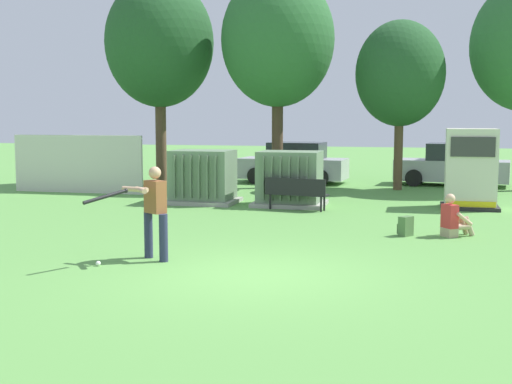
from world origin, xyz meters
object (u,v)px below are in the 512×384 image
Objects in this scene: transformer_west at (203,177)px; generator_enclosure at (471,169)px; park_bench at (296,191)px; seated_spectator at (453,220)px; parked_car_left_of_center at (453,166)px; backpack at (405,226)px; sports_ball at (98,263)px; batter at (153,208)px; transformer_mid_west at (290,179)px; parked_car_leftmost at (294,164)px.

transformer_west is 0.91× the size of generator_enclosure.
seated_spectator is at bearing -38.71° from park_bench.
parked_car_left_of_center is (-0.22, 6.66, -0.38)m from generator_enclosure.
seated_spectator is 2.19× the size of backpack.
sports_ball is (0.95, -8.85, -0.74)m from transformer_west.
backpack is at bearing -48.30° from park_bench.
batter reaches higher than park_bench.
parked_car_left_of_center is (4.95, 7.29, -0.04)m from transformer_mid_west.
parked_car_left_of_center is (5.93, 15.47, -0.22)m from batter.
park_bench is 4.18× the size of backpack.
backpack is (6.19, -4.41, -0.57)m from transformer_west.
batter is at bearing -96.88° from transformer_mid_west.
generator_enclosure is 25.56× the size of sports_ball.
parked_car_leftmost is at bearing -176.02° from parked_car_left_of_center.
seated_spectator is 12.50m from parked_car_leftmost.
generator_enclosure is at bearing 82.44° from seated_spectator.
transformer_mid_west is 1.21× the size of batter.
batter reaches higher than transformer_mid_west.
park_bench is at bearing -16.51° from transformer_west.
transformer_west is 4.77× the size of backpack.
parked_car_left_of_center reaches higher than park_bench.
batter is 19.33× the size of sports_ball.
parked_car_left_of_center is at bearing 3.98° from parked_car_leftmost.
park_bench is at bearing 131.70° from backpack.
sports_ball is 7.80m from seated_spectator.
transformer_west is 0.48× the size of parked_car_left_of_center.
transformer_west is 1.14× the size of park_bench.
transformer_west is 10.59m from parked_car_left_of_center.
park_bench is 1.91× the size of seated_spectator.
parked_car_left_of_center is at bearing 87.86° from seated_spectator.
backpack is (3.49, -4.44, -0.57)m from transformer_mid_west.
backpack is (5.24, 4.44, 0.17)m from sports_ball.
transformer_west is at bearing 96.10° from sports_ball.
generator_enclosure reaches higher than transformer_mid_west.
transformer_mid_west is 0.48× the size of parked_car_left_of_center.
parked_car_left_of_center is at bearing 91.87° from generator_enclosure.
parked_car_leftmost is at bearing 116.98° from seated_spectator.
transformer_mid_west is 0.91× the size of generator_enclosure.
backpack is at bearing 39.88° from batter.
sports_ball is 0.02× the size of parked_car_left_of_center.
sports_ball is at bearing -101.18° from transformer_mid_west.
backpack is (4.47, 3.74, -0.76)m from batter.
transformer_west and parked_car_leftmost have the same top height.
generator_enclosure is at bearing 6.95° from transformer_mid_west.
transformer_mid_west is at bearing -173.05° from generator_enclosure.
park_bench is 8.24m from sports_ball.
seated_spectator is (6.27, 4.62, 0.33)m from sports_ball.
seated_spectator is (4.52, -4.27, -0.41)m from transformer_mid_west.
transformer_west is at bearing -179.33° from transformer_mid_west.
batter is 1.81× the size of seated_spectator.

